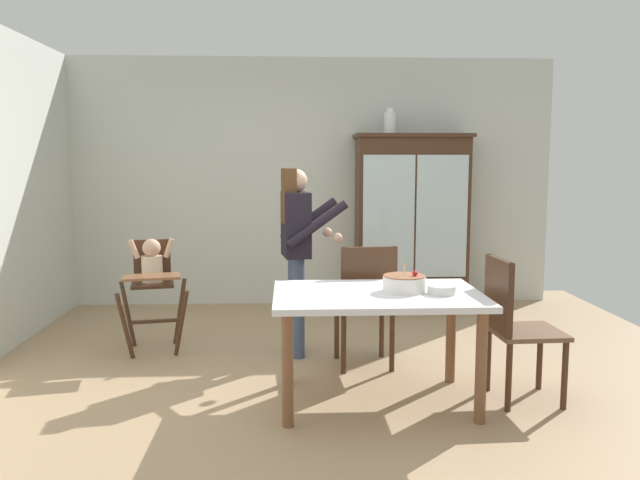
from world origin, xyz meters
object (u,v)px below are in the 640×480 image
serving_bowl (442,290)px  birthday_cake (404,283)px  dining_chair_far_side (366,298)px  dining_chair_right_end (512,319)px  china_cabinet (411,221)px  dining_table (377,308)px  high_chair_with_toddler (152,274)px  adult_person (297,238)px  ceramic_vase (390,122)px

serving_bowl → birthday_cake: bearing=158.3°
dining_chair_far_side → dining_chair_right_end: (0.88, -0.68, 0.00)m
serving_bowl → dining_chair_right_end: (0.49, 0.06, -0.21)m
dining_chair_far_side → dining_chair_right_end: size_ratio=1.00×
china_cabinet → dining_table: size_ratio=1.38×
high_chair_with_toddler → dining_chair_right_end: bearing=-36.7°
adult_person → dining_table: adult_person is taller
serving_bowl → dining_chair_far_side: (-0.39, 0.74, -0.21)m
birthday_cake → serving_bowl: (0.23, -0.09, -0.03)m
serving_bowl → dining_chair_far_side: bearing=118.0°
china_cabinet → dining_chair_right_end: china_cabinet is taller
ceramic_vase → serving_bowl: 3.08m
high_chair_with_toddler → dining_table: (1.71, -1.24, -0.01)m
birthday_cake → dining_chair_far_side: size_ratio=0.29×
china_cabinet → adult_person: bearing=-126.8°
china_cabinet → dining_chair_far_side: bearing=-109.6°
dining_table → dining_chair_far_side: dining_chair_far_side is taller
dining_table → serving_bowl: serving_bowl is taller
ceramic_vase → high_chair_with_toddler: size_ratio=0.28×
high_chair_with_toddler → dining_chair_far_side: dining_chair_far_side is taller
birthday_cake → china_cabinet: bearing=78.2°
dining_table → high_chair_with_toddler: bearing=144.1°
adult_person → serving_bowl: (0.91, -1.13, -0.20)m
ceramic_vase → dining_chair_far_side: bearing=-103.3°
serving_bowl → dining_chair_right_end: dining_chair_right_end is taller
dining_table → serving_bowl: bearing=-9.5°
adult_person → birthday_cake: 1.26m
adult_person → high_chair_with_toddler: bearing=74.0°
china_cabinet → dining_table: (-0.75, -2.75, -0.30)m
ceramic_vase → dining_chair_far_side: size_ratio=0.28×
dining_table → dining_chair_right_end: bearing=-0.6°
adult_person → serving_bowl: 1.47m
china_cabinet → birthday_cake: (-0.57, -2.73, -0.15)m
high_chair_with_toddler → serving_bowl: high_chair_with_toddler is taller
high_chair_with_toddler → dining_table: high_chair_with_toddler is taller
adult_person → serving_bowl: bearing=-149.0°
serving_bowl → dining_table: bearing=170.5°
adult_person → china_cabinet: bearing=-44.7°
adult_person → dining_chair_right_end: size_ratio=1.59×
birthday_cake → dining_chair_far_side: (-0.17, 0.65, -0.24)m
adult_person → birthday_cake: adult_person is taller
high_chair_with_toddler → adult_person: (1.20, -0.17, 0.31)m
adult_person → dining_table: size_ratio=1.13×
dining_table → birthday_cake: birthday_cake is taller
china_cabinet → birthday_cake: 2.79m
china_cabinet → serving_bowl: china_cabinet is taller
adult_person → dining_table: bearing=-162.4°
ceramic_vase → adult_person: ceramic_vase is taller
adult_person → dining_table: (0.51, -1.07, -0.33)m
china_cabinet → dining_chair_right_end: 2.79m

